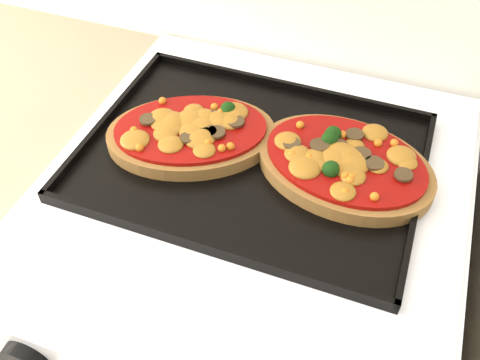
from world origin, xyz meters
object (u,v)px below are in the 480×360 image
at_px(stove, 252,328).
at_px(pizza_left, 191,132).
at_px(baking_tray, 252,156).
at_px(pizza_right, 345,163).

distance_m(stove, pizza_left, 0.50).
xyz_separation_m(baking_tray, pizza_left, (-0.10, -0.00, 0.02)).
height_order(stove, baking_tray, baking_tray).
xyz_separation_m(baking_tray, pizza_right, (0.13, 0.02, 0.02)).
relative_size(stove, pizza_right, 3.59).
bearing_deg(baking_tray, pizza_right, 6.93).
distance_m(pizza_left, pizza_right, 0.23).
distance_m(baking_tray, pizza_right, 0.13).
bearing_deg(baking_tray, stove, -57.01).
bearing_deg(stove, baking_tray, 122.57).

